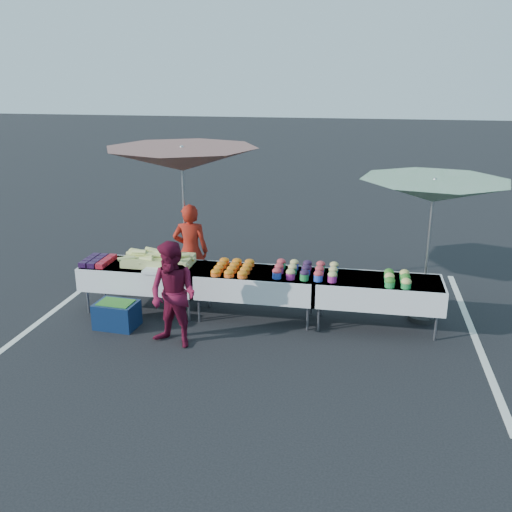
% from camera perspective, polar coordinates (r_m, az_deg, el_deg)
% --- Properties ---
extents(ground, '(80.00, 80.00, 0.00)m').
position_cam_1_polar(ground, '(8.83, 0.00, -6.18)').
color(ground, black).
extents(stripe_left, '(0.10, 5.00, 0.00)m').
position_cam_1_polar(stripe_left, '(9.89, -18.60, -4.45)').
color(stripe_left, silver).
rests_on(stripe_left, ground).
extents(stripe_right, '(0.10, 5.00, 0.00)m').
position_cam_1_polar(stripe_right, '(8.87, 20.94, -7.33)').
color(stripe_right, silver).
rests_on(stripe_right, ground).
extents(table_left, '(1.86, 0.81, 0.75)m').
position_cam_1_polar(table_left, '(9.10, -11.22, -1.85)').
color(table_left, white).
rests_on(table_left, ground).
extents(table_center, '(1.86, 0.81, 0.75)m').
position_cam_1_polar(table_center, '(8.61, 0.00, -2.64)').
color(table_center, white).
rests_on(table_center, ground).
extents(table_right, '(1.86, 0.81, 0.75)m').
position_cam_1_polar(table_right, '(8.49, 12.05, -3.37)').
color(table_right, white).
rests_on(table_right, ground).
extents(berry_punnets, '(0.40, 0.54, 0.08)m').
position_cam_1_polar(berry_punnets, '(9.26, -15.52, -0.46)').
color(berry_punnets, black).
rests_on(berry_punnets, table_left).
extents(corn_pile, '(1.16, 0.57, 0.26)m').
position_cam_1_polar(corn_pile, '(8.96, -9.69, -0.32)').
color(corn_pile, '#9DAF5A').
rests_on(corn_pile, table_left).
extents(plastic_bags, '(0.30, 0.25, 0.05)m').
position_cam_1_polar(plastic_bags, '(8.66, -10.17, -1.45)').
color(plastic_bags, white).
rests_on(plastic_bags, table_left).
extents(carrot_bowls, '(0.55, 0.69, 0.11)m').
position_cam_1_polar(carrot_bowls, '(8.60, -2.31, -1.16)').
color(carrot_bowls, orange).
rests_on(carrot_bowls, table_center).
extents(potato_cups, '(0.94, 0.58, 0.16)m').
position_cam_1_polar(potato_cups, '(8.43, 5.02, -1.39)').
color(potato_cups, '#2749B6').
rests_on(potato_cups, table_right).
extents(bean_baskets, '(0.36, 0.50, 0.15)m').
position_cam_1_polar(bean_baskets, '(8.32, 13.96, -2.18)').
color(bean_baskets, '#21873C').
rests_on(bean_baskets, table_right).
extents(vendor, '(0.62, 0.45, 1.59)m').
position_cam_1_polar(vendor, '(9.44, -6.55, 0.47)').
color(vendor, '#9D1D11').
rests_on(vendor, ground).
extents(customer, '(0.85, 0.75, 1.48)m').
position_cam_1_polar(customer, '(7.79, -8.28, -3.89)').
color(customer, maroon).
rests_on(customer, ground).
extents(umbrella_left, '(2.60, 2.60, 2.51)m').
position_cam_1_polar(umbrella_left, '(9.21, -7.39, 9.47)').
color(umbrella_left, black).
rests_on(umbrella_left, ground).
extents(umbrella_right, '(2.49, 2.49, 2.19)m').
position_cam_1_polar(umbrella_right, '(8.54, 17.34, 6.15)').
color(umbrella_right, black).
rests_on(umbrella_right, ground).
extents(storage_bin, '(0.63, 0.48, 0.39)m').
position_cam_1_polar(storage_bin, '(8.70, -13.75, -5.66)').
color(storage_bin, '#0D2043').
rests_on(storage_bin, ground).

